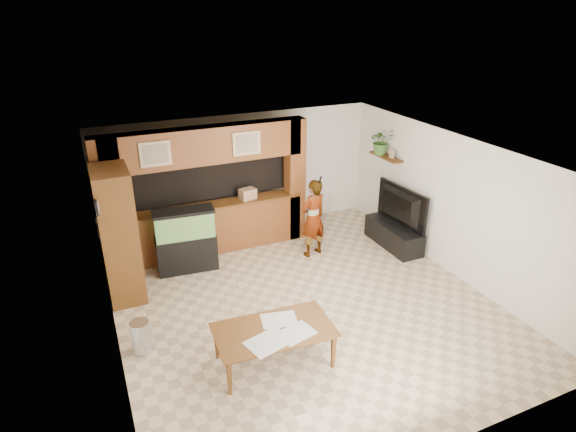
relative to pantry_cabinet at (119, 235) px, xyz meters
name	(u,v)px	position (x,y,z in m)	size (l,w,h in m)	color
floor	(304,304)	(2.70, -1.54, -1.15)	(6.50, 6.50, 0.00)	#C6AE89
ceiling	(306,157)	(2.70, -1.54, 1.45)	(6.50, 6.50, 0.00)	white
wall_back	(239,174)	(2.70, 1.71, 0.15)	(6.00, 6.00, 0.00)	silver
wall_left	(107,275)	(-0.30, -1.54, 0.15)	(6.50, 6.50, 0.00)	silver
wall_right	(453,205)	(5.70, -1.54, 0.15)	(6.50, 6.50, 0.00)	silver
partition	(204,189)	(1.75, 1.10, 0.16)	(4.20, 0.99, 2.60)	brown
wall_clock	(97,208)	(-0.27, -0.54, 0.75)	(0.05, 0.25, 0.25)	black
wall_shelf	(386,157)	(5.55, 0.41, 0.55)	(0.25, 0.90, 0.04)	#5B3515
pantry_cabinet	(119,235)	(0.00, 0.00, 0.00)	(0.58, 0.94, 2.30)	#5B3515
trash_can	(141,337)	(0.01, -1.68, -0.89)	(0.28, 0.28, 0.52)	#B2B2B7
aquarium	(186,241)	(1.18, 0.41, -0.55)	(1.11, 0.42, 1.23)	black
tv_stand	(394,235)	(5.35, -0.36, -0.91)	(0.52, 1.42, 0.47)	black
television	(396,207)	(5.35, -0.36, -0.27)	(1.41, 0.18, 0.81)	black
photo_frame	(392,154)	(5.55, 0.23, 0.66)	(0.03, 0.14, 0.18)	tan
potted_plant	(382,141)	(5.52, 0.57, 0.85)	(0.50, 0.44, 0.56)	#3D6D2B
person	(313,218)	(3.63, -0.01, -0.35)	(0.58, 0.38, 1.60)	#9C7D55
microphone	(320,180)	(3.68, -0.17, 0.50)	(0.04, 0.04, 0.16)	black
dining_table	(275,347)	(1.68, -2.71, -0.86)	(1.64, 0.91, 0.58)	#5B3515
newspaper_a	(296,333)	(1.92, -2.88, -0.57)	(0.49, 0.36, 0.01)	silver
newspaper_b	(268,342)	(1.51, -2.91, -0.57)	(0.58, 0.42, 0.01)	silver
newspaper_c	(279,320)	(1.83, -2.51, -0.57)	(0.50, 0.36, 0.01)	silver
counter_box	(248,194)	(2.60, 0.91, 0.00)	(0.32, 0.21, 0.21)	#A27858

